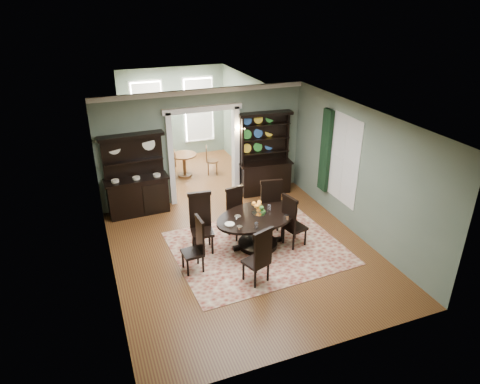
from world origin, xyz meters
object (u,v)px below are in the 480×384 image
object	(u,v)px
dining_table	(258,225)
parlor_table	(184,162)
welsh_dresser	(265,164)
sideboard	(137,187)

from	to	relation	value
dining_table	parlor_table	distance (m)	4.50
dining_table	parlor_table	size ratio (longest dim) A/B	2.91
welsh_dresser	parlor_table	distance (m)	2.66
sideboard	parlor_table	size ratio (longest dim) A/B	2.70
sideboard	parlor_table	xyz separation A→B (m)	(1.69, 1.89, -0.26)
dining_table	sideboard	distance (m)	3.41
welsh_dresser	parlor_table	size ratio (longest dim) A/B	2.98
dining_table	parlor_table	bearing A→B (deg)	83.39
sideboard	dining_table	bearing A→B (deg)	-51.14
dining_table	parlor_table	xyz separation A→B (m)	(-0.55, 4.47, -0.08)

